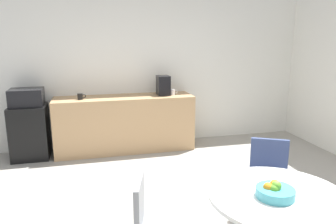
% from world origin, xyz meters
% --- Properties ---
extents(wall_back, '(6.00, 0.10, 2.60)m').
position_xyz_m(wall_back, '(0.00, 3.00, 1.30)').
color(wall_back, white).
rests_on(wall_back, ground_plane).
extents(counter_block, '(2.23, 0.60, 0.90)m').
position_xyz_m(counter_block, '(-0.28, 2.65, 0.45)').
color(counter_block, tan).
rests_on(counter_block, ground_plane).
extents(mini_fridge, '(0.54, 0.54, 0.82)m').
position_xyz_m(mini_fridge, '(-1.75, 2.65, 0.41)').
color(mini_fridge, black).
rests_on(mini_fridge, ground_plane).
extents(microwave, '(0.48, 0.38, 0.26)m').
position_xyz_m(microwave, '(-1.75, 2.65, 0.95)').
color(microwave, black).
rests_on(microwave, mini_fridge).
extents(round_table, '(1.03, 1.03, 0.73)m').
position_xyz_m(round_table, '(0.47, -0.62, 0.58)').
color(round_table, silver).
rests_on(round_table, ground_plane).
extents(chair_gray, '(0.52, 0.52, 0.83)m').
position_xyz_m(chair_gray, '(-0.43, -0.38, 0.52)').
color(chair_gray, silver).
rests_on(chair_gray, ground_plane).
extents(chair_navy, '(0.57, 0.57, 0.83)m').
position_xyz_m(chair_navy, '(0.90, 0.20, 0.52)').
color(chair_navy, silver).
rests_on(chair_navy, ground_plane).
extents(fruit_bowl, '(0.28, 0.28, 0.13)m').
position_xyz_m(fruit_bowl, '(0.41, -0.66, 0.77)').
color(fruit_bowl, teal).
rests_on(fruit_bowl, round_table).
extents(mug_white, '(0.13, 0.08, 0.09)m').
position_xyz_m(mug_white, '(0.52, 2.62, 0.95)').
color(mug_white, white).
rests_on(mug_white, counter_block).
extents(mug_green, '(0.13, 0.08, 0.09)m').
position_xyz_m(mug_green, '(-0.97, 2.57, 0.95)').
color(mug_green, black).
rests_on(mug_green, counter_block).
extents(coffee_maker, '(0.20, 0.24, 0.32)m').
position_xyz_m(coffee_maker, '(0.37, 2.65, 1.06)').
color(coffee_maker, black).
rests_on(coffee_maker, counter_block).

